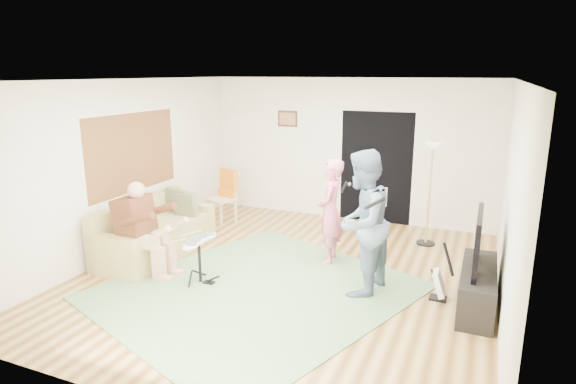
# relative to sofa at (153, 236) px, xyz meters

# --- Properties ---
(floor) EXTENTS (6.00, 6.00, 0.00)m
(floor) POSITION_rel_sofa_xyz_m (2.29, 0.03, -0.28)
(floor) COLOR brown
(floor) RESTS_ON ground
(walls) EXTENTS (5.50, 6.00, 2.70)m
(walls) POSITION_rel_sofa_xyz_m (2.29, 0.03, 1.07)
(walls) COLOR silver
(walls) RESTS_ON floor
(ceiling) EXTENTS (6.00, 6.00, 0.00)m
(ceiling) POSITION_rel_sofa_xyz_m (2.29, 0.03, 2.42)
(ceiling) COLOR white
(ceiling) RESTS_ON walls
(window_blinds) EXTENTS (0.00, 2.05, 2.05)m
(window_blinds) POSITION_rel_sofa_xyz_m (-0.45, 0.23, 1.27)
(window_blinds) COLOR brown
(window_blinds) RESTS_ON walls
(doorway) EXTENTS (2.10, 0.00, 2.10)m
(doorway) POSITION_rel_sofa_xyz_m (2.84, 3.02, 0.77)
(doorway) COLOR black
(doorway) RESTS_ON walls
(picture_frame) EXTENTS (0.42, 0.03, 0.32)m
(picture_frame) POSITION_rel_sofa_xyz_m (1.04, 3.02, 1.62)
(picture_frame) COLOR #3F2314
(picture_frame) RESTS_ON walls
(area_rug) EXTENTS (4.41, 4.62, 0.02)m
(area_rug) POSITION_rel_sofa_xyz_m (2.13, -0.60, -0.27)
(area_rug) COLOR #547A4A
(area_rug) RESTS_ON floor
(sofa) EXTENTS (0.86, 2.09, 0.85)m
(sofa) POSITION_rel_sofa_xyz_m (0.00, 0.00, 0.00)
(sofa) COLOR tan
(sofa) RESTS_ON floor
(drummer) EXTENTS (0.86, 0.48, 1.33)m
(drummer) POSITION_rel_sofa_xyz_m (0.42, -0.65, 0.24)
(drummer) COLOR #5A2E19
(drummer) RESTS_ON sofa
(drum_kit) EXTENTS (0.35, 0.63, 0.65)m
(drum_kit) POSITION_rel_sofa_xyz_m (1.29, -0.65, 0.00)
(drum_kit) COLOR black
(drum_kit) RESTS_ON floor
(singer) EXTENTS (0.46, 0.63, 1.58)m
(singer) POSITION_rel_sofa_xyz_m (2.68, 0.75, 0.51)
(singer) COLOR #D25B76
(singer) RESTS_ON floor
(microphone) EXTENTS (0.06, 0.06, 0.24)m
(microphone) POSITION_rel_sofa_xyz_m (2.88, 0.75, 0.90)
(microphone) COLOR black
(microphone) RESTS_ON singer
(guitarist) EXTENTS (0.87, 1.03, 1.88)m
(guitarist) POSITION_rel_sofa_xyz_m (3.36, -0.08, 0.66)
(guitarist) COLOR slate
(guitarist) RESTS_ON floor
(guitar_held) EXTENTS (0.24, 0.61, 0.26)m
(guitar_held) POSITION_rel_sofa_xyz_m (3.56, -0.08, 1.00)
(guitar_held) COLOR white
(guitar_held) RESTS_ON guitarist
(guitar_spare) EXTENTS (0.28, 0.25, 0.77)m
(guitar_spare) POSITION_rel_sofa_xyz_m (4.35, 0.09, -0.06)
(guitar_spare) COLOR black
(guitar_spare) RESTS_ON floor
(torchiere_lamp) EXTENTS (0.30, 0.30, 1.70)m
(torchiere_lamp) POSITION_rel_sofa_xyz_m (3.94, 2.11, 0.89)
(torchiere_lamp) COLOR black
(torchiere_lamp) RESTS_ON floor
(dining_chair) EXTENTS (0.55, 0.57, 1.02)m
(dining_chair) POSITION_rel_sofa_xyz_m (0.21, 1.83, 0.08)
(dining_chair) COLOR beige
(dining_chair) RESTS_ON floor
(tv_cabinet) EXTENTS (0.40, 1.40, 0.50)m
(tv_cabinet) POSITION_rel_sofa_xyz_m (4.79, 0.06, -0.03)
(tv_cabinet) COLOR black
(tv_cabinet) RESTS_ON floor
(television) EXTENTS (0.06, 1.03, 0.69)m
(television) POSITION_rel_sofa_xyz_m (4.74, 0.06, 0.57)
(television) COLOR black
(television) RESTS_ON tv_cabinet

